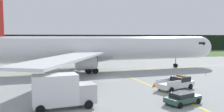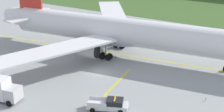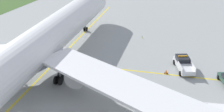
# 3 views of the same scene
# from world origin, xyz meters

# --- Properties ---
(ground) EXTENTS (320.00, 320.00, 0.00)m
(ground) POSITION_xyz_m (0.00, 0.00, 0.00)
(ground) COLOR #939795
(grass_verge) EXTENTS (320.00, 35.78, 0.04)m
(grass_verge) POSITION_xyz_m (0.00, 54.64, 0.02)
(grass_verge) COLOR #3B5C27
(grass_verge) RESTS_ON ground
(taxiway_centerline_main) EXTENTS (77.06, 8.27, 0.01)m
(taxiway_centerline_main) POSITION_xyz_m (0.77, 9.57, 0.00)
(taxiway_centerline_main) COLOR yellow
(taxiway_centerline_main) RESTS_ON ground
(taxiway_centerline_spur) EXTENTS (3.44, 30.40, 0.01)m
(taxiway_centerline_spur) POSITION_xyz_m (5.53, -11.44, 0.00)
(taxiway_centerline_spur) COLOR yellow
(taxiway_centerline_spur) RESTS_ON ground
(airliner) EXTENTS (58.38, 51.60, 14.37)m
(airliner) POSITION_xyz_m (0.01, 9.50, 4.74)
(airliner) COLOR silver
(airliner) RESTS_ON ground
(ops_pickup_truck) EXTENTS (6.12, 4.05, 1.94)m
(ops_pickup_truck) POSITION_xyz_m (7.87, -10.37, 0.91)
(ops_pickup_truck) COLOR silver
(ops_pickup_truck) RESTS_ON ground
(apron_cone) EXTENTS (0.54, 0.54, 0.68)m
(apron_cone) POSITION_xyz_m (5.46, -8.10, 0.33)
(apron_cone) COLOR black
(apron_cone) RESTS_ON ground
(taxiway_edge_light_east) EXTENTS (0.12, 0.12, 0.49)m
(taxiway_edge_light_east) POSITION_xyz_m (18.97, -0.95, 0.26)
(taxiway_edge_light_east) COLOR yellow
(taxiway_edge_light_east) RESTS_ON ground
(taxiway_edge_light_west) EXTENTS (0.12, 0.12, 0.45)m
(taxiway_edge_light_west) POSITION_xyz_m (-20.78, -0.95, 0.24)
(taxiway_edge_light_west) COLOR yellow
(taxiway_edge_light_west) RESTS_ON ground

